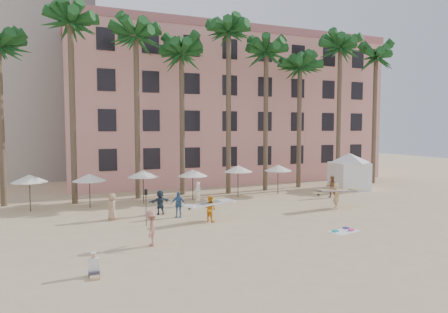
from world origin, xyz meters
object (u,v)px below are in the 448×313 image
cabana (349,168)px  carrier_yellow (337,194)px  pink_hotel (222,111)px  carrier_white (210,208)px

cabana → carrier_yellow: size_ratio=1.44×
pink_hotel → cabana: size_ratio=6.90×
pink_hotel → carrier_yellow: 21.84m
pink_hotel → carrier_yellow: bearing=-87.9°
pink_hotel → carrier_yellow: pink_hotel is taller
carrier_yellow → carrier_white: size_ratio=1.14×
carrier_yellow → cabana: bearing=45.6°
cabana → pink_hotel: bearing=119.6°
pink_hotel → carrier_white: 24.13m
cabana → carrier_white: bearing=-156.0°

